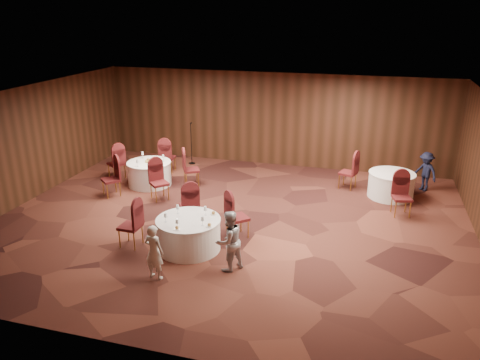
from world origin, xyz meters
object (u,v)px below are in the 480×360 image
(mic_stand, at_px, (192,152))
(man_c, at_px, (426,171))
(table_left, at_px, (150,173))
(woman_a, at_px, (154,252))
(table_main, at_px, (189,234))
(table_right, at_px, (391,185))
(woman_b, at_px, (229,241))

(mic_stand, bearing_deg, man_c, -3.77)
(table_left, bearing_deg, mic_stand, 78.46)
(table_left, distance_m, woman_a, 5.51)
(table_main, bearing_deg, man_c, 44.55)
(table_right, relative_size, man_c, 1.10)
(table_left, height_order, man_c, man_c)
(woman_b, bearing_deg, mic_stand, -115.69)
(table_right, bearing_deg, man_c, 40.38)
(table_right, height_order, woman_b, woman_b)
(woman_a, distance_m, man_c, 8.81)
(table_main, height_order, mic_stand, mic_stand)
(table_main, distance_m, table_right, 6.40)
(woman_a, bearing_deg, table_left, -51.46)
(table_left, relative_size, table_right, 1.03)
(table_right, height_order, man_c, man_c)
(woman_a, height_order, man_c, man_c)
(table_right, distance_m, woman_b, 6.16)
(table_right, bearing_deg, table_left, -172.05)
(table_right, relative_size, mic_stand, 0.89)
(mic_stand, bearing_deg, woman_a, -74.24)
(mic_stand, xyz_separation_m, man_c, (7.72, -0.51, 0.18))
(table_main, bearing_deg, table_left, 127.54)
(table_main, height_order, woman_a, woman_a)
(table_main, xyz_separation_m, table_right, (4.49, 4.55, -0.00))
(mic_stand, relative_size, man_c, 1.24)
(table_main, relative_size, table_left, 1.08)
(table_left, bearing_deg, table_main, -52.46)
(table_left, xyz_separation_m, woman_b, (3.87, -4.15, 0.29))
(woman_a, bearing_deg, man_c, -118.88)
(table_main, distance_m, woman_b, 1.33)
(woman_a, relative_size, woman_b, 0.89)
(table_left, height_order, woman_a, woman_a)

